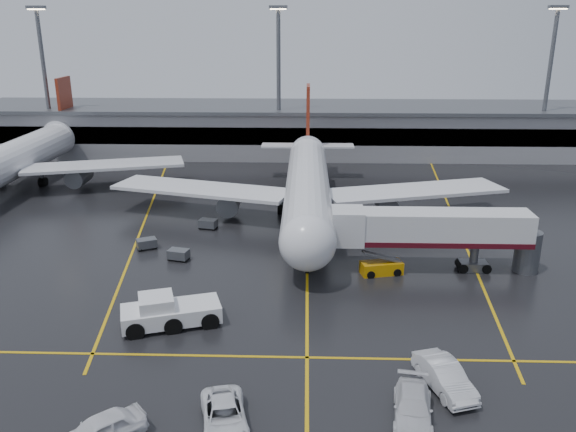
{
  "coord_description": "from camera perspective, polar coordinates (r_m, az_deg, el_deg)",
  "views": [
    {
      "loc": [
        -0.2,
        -58.17,
        22.69
      ],
      "look_at": [
        -2.0,
        -2.0,
        4.0
      ],
      "focal_mm": 36.23,
      "sensor_mm": 36.0,
      "label": 1
    }
  ],
  "objects": [
    {
      "name": "second_airliner",
      "position": [
        92.02,
        -25.33,
        5.04
      ],
      "size": [
        48.8,
        45.6,
        14.1
      ],
      "color": "silver",
      "rests_on": "ground"
    },
    {
      "name": "light_mast_right",
      "position": [
        108.25,
        24.24,
        12.48
      ],
      "size": [
        3.0,
        1.2,
        25.45
      ],
      "color": "#595B60",
      "rests_on": "ground"
    },
    {
      "name": "pushback_tractor",
      "position": [
        47.18,
        -11.67,
        -9.28
      ],
      "size": [
        8.2,
        5.27,
        2.73
      ],
      "color": "white",
      "rests_on": "ground"
    },
    {
      "name": "main_airliner",
      "position": [
        70.34,
        1.94,
        3.15
      ],
      "size": [
        48.8,
        45.6,
        14.1
      ],
      "color": "silver",
      "rests_on": "ground"
    },
    {
      "name": "terminal",
      "position": [
        107.68,
        1.94,
        8.56
      ],
      "size": [
        122.0,
        19.0,
        8.6
      ],
      "color": "gray",
      "rests_on": "ground"
    },
    {
      "name": "service_van_c",
      "position": [
        40.37,
        15.11,
        -14.95
      ],
      "size": [
        3.56,
        5.94,
        1.85
      ],
      "primitive_type": "imported",
      "rotation": [
        0.0,
        0.0,
        0.31
      ],
      "color": "silver",
      "rests_on": "ground"
    },
    {
      "name": "service_van_b",
      "position": [
        37.41,
        12.15,
        -17.87
      ],
      "size": [
        3.11,
        5.89,
        1.63
      ],
      "primitive_type": "imported",
      "rotation": [
        0.0,
        0.0,
        -0.15
      ],
      "color": "silver",
      "rests_on": "ground"
    },
    {
      "name": "service_van_a",
      "position": [
        36.21,
        -6.25,
        -18.97
      ],
      "size": [
        3.74,
        6.02,
        1.55
      ],
      "primitive_type": "imported",
      "rotation": [
        0.0,
        0.0,
        0.22
      ],
      "color": "white",
      "rests_on": "ground"
    },
    {
      "name": "apron_line_stop",
      "position": [
        42.7,
        1.88,
        -13.7
      ],
      "size": [
        60.0,
        0.25,
        0.02
      ],
      "primitive_type": "cube",
      "color": "gold",
      "rests_on": "ground"
    },
    {
      "name": "light_mast_left",
      "position": [
        110.04,
        -22.79,
        12.73
      ],
      "size": [
        3.0,
        1.2,
        25.45
      ],
      "color": "#595B60",
      "rests_on": "ground"
    },
    {
      "name": "apron_line_left",
      "position": [
        74.52,
        -13.67,
        0.14
      ],
      "size": [
        9.99,
        69.35,
        0.02
      ],
      "primitive_type": "cube",
      "rotation": [
        0.0,
        0.0,
        0.14
      ],
      "color": "gold",
      "rests_on": "ground"
    },
    {
      "name": "jet_bridge",
      "position": [
        56.74,
        14.01,
        -1.48
      ],
      "size": [
        19.9,
        3.4,
        6.05
      ],
      "color": "silver",
      "rests_on": "ground"
    },
    {
      "name": "apron_line_centre",
      "position": [
        62.44,
        1.9,
        -2.92
      ],
      "size": [
        0.25,
        90.0,
        0.02
      ],
      "primitive_type": "cube",
      "color": "gold",
      "rests_on": "ground"
    },
    {
      "name": "baggage_cart_c",
      "position": [
        67.97,
        -7.85,
        -0.73
      ],
      "size": [
        2.25,
        1.74,
        1.12
      ],
      "color": "#595B60",
      "rests_on": "ground"
    },
    {
      "name": "service_van_d",
      "position": [
        36.39,
        -18.01,
        -19.45
      ],
      "size": [
        5.39,
        5.04,
        1.8
      ],
      "primitive_type": "imported",
      "rotation": [
        0.0,
        0.0,
        -0.86
      ],
      "color": "white",
      "rests_on": "ground"
    },
    {
      "name": "ground",
      "position": [
        62.44,
        1.9,
        -2.92
      ],
      "size": [
        220.0,
        220.0,
        0.0
      ],
      "primitive_type": "plane",
      "color": "black",
      "rests_on": "ground"
    },
    {
      "name": "light_mast_mid",
      "position": [
        100.62,
        -0.93,
        13.71
      ],
      "size": [
        3.0,
        1.2,
        25.45
      ],
      "color": "#595B60",
      "rests_on": "ground"
    },
    {
      "name": "apron_line_right",
      "position": [
        74.12,
        15.96,
        -0.16
      ],
      "size": [
        7.57,
        69.64,
        0.02
      ],
      "primitive_type": "cube",
      "rotation": [
        0.0,
        0.0,
        -0.1
      ],
      "color": "gold",
      "rests_on": "ground"
    },
    {
      "name": "baggage_cart_a",
      "position": [
        59.53,
        -10.7,
        -3.7
      ],
      "size": [
        2.25,
        1.74,
        1.12
      ],
      "color": "#595B60",
      "rests_on": "ground"
    },
    {
      "name": "belt_loader",
      "position": [
        56.1,
        9.15,
        -5.03
      ],
      "size": [
        4.19,
        2.57,
        2.48
      ],
      "color": "#CA8608",
      "rests_on": "ground"
    },
    {
      "name": "baggage_cart_b",
      "position": [
        63.13,
        -13.7,
        -2.61
      ],
      "size": [
        2.37,
        2.05,
        1.12
      ],
      "color": "#595B60",
      "rests_on": "ground"
    }
  ]
}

